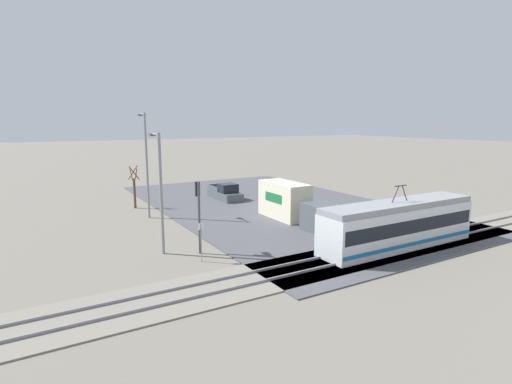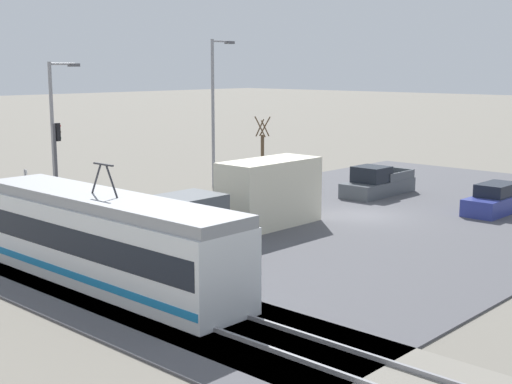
{
  "view_description": "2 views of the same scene",
  "coord_description": "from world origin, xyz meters",
  "views": [
    {
      "loc": [
        22.09,
        34.24,
        8.68
      ],
      "look_at": [
        4.21,
        3.52,
        2.36
      ],
      "focal_mm": 28.0,
      "sensor_mm": 36.0,
      "label": 1
    },
    {
      "loc": [
        -20.46,
        30.48,
        7.72
      ],
      "look_at": [
        2.75,
        5.4,
        1.69
      ],
      "focal_mm": 50.0,
      "sensor_mm": 36.0,
      "label": 2
    }
  ],
  "objects": [
    {
      "name": "pickup_truck",
      "position": [
        2.93,
        -5.53,
        0.75
      ],
      "size": [
        2.04,
        5.27,
        1.79
      ],
      "color": "#4C5156",
      "rests_on": "ground"
    },
    {
      "name": "traffic_light_pole",
      "position": [
        12.51,
        10.3,
        3.14
      ],
      "size": [
        0.28,
        0.47,
        4.81
      ],
      "color": "#47474C",
      "rests_on": "ground"
    },
    {
      "name": "street_tree",
      "position": [
        12.78,
        -6.09,
        1.97
      ],
      "size": [
        1.03,
        0.86,
        4.32
      ],
      "color": "brown",
      "rests_on": "ground"
    },
    {
      "name": "light_rail_tram",
      "position": [
        0.13,
        16.07,
        1.62
      ],
      "size": [
        12.53,
        2.66,
        4.31
      ],
      "color": "silver",
      "rests_on": "ground"
    },
    {
      "name": "rail_bed",
      "position": [
        0.0,
        16.07,
        0.05
      ],
      "size": [
        62.95,
        4.4,
        0.22
      ],
      "color": "gray",
      "rests_on": "ground"
    },
    {
      "name": "road_surface",
      "position": [
        0.0,
        0.0,
        0.04
      ],
      "size": [
        22.22,
        38.88,
        0.08
      ],
      "color": "#4C4C51",
      "rests_on": "ground"
    },
    {
      "name": "no_parking_sign",
      "position": [
        13.03,
        11.89,
        1.5
      ],
      "size": [
        0.32,
        0.08,
        2.48
      ],
      "color": "gray",
      "rests_on": "ground"
    },
    {
      "name": "sedan_car_0",
      "position": [
        -4.62,
        -5.42,
        0.72
      ],
      "size": [
        1.76,
        4.78,
        1.56
      ],
      "color": "navy",
      "rests_on": "ground"
    },
    {
      "name": "street_lamp_mid_block",
      "position": [
        14.63,
        8.99,
        4.61
      ],
      "size": [
        0.36,
        1.95,
        7.98
      ],
      "color": "gray",
      "rests_on": "ground"
    },
    {
      "name": "street_lamp_near_crossing",
      "position": [
        12.69,
        -1.45,
        5.35
      ],
      "size": [
        0.36,
        1.95,
        9.42
      ],
      "color": "gray",
      "rests_on": "ground"
    },
    {
      "name": "box_truck",
      "position": [
        2.17,
        6.32,
        1.56
      ],
      "size": [
        2.35,
        9.0,
        3.21
      ],
      "color": "#4C5156",
      "rests_on": "ground"
    },
    {
      "name": "ground_plane",
      "position": [
        0.0,
        0.0,
        0.0
      ],
      "size": [
        320.0,
        320.0,
        0.0
      ],
      "primitive_type": "plane",
      "color": "slate"
    }
  ]
}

